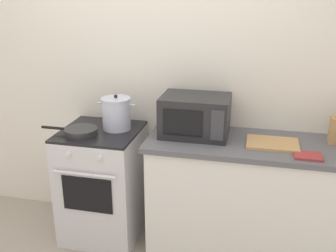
# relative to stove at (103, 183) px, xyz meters

# --- Properties ---
(back_wall) EXTENTS (4.40, 0.10, 2.50)m
(back_wall) POSITION_rel_stove_xyz_m (0.65, 0.37, 0.79)
(back_wall) COLOR silver
(back_wall) RESTS_ON ground_plane
(lower_cabinet_right) EXTENTS (1.64, 0.56, 0.88)m
(lower_cabinet_right) POSITION_rel_stove_xyz_m (1.25, 0.02, -0.02)
(lower_cabinet_right) COLOR white
(lower_cabinet_right) RESTS_ON ground_plane
(countertop_right) EXTENTS (1.70, 0.60, 0.04)m
(countertop_right) POSITION_rel_stove_xyz_m (1.25, 0.02, 0.44)
(countertop_right) COLOR #59595E
(countertop_right) RESTS_ON lower_cabinet_right
(stove) EXTENTS (0.60, 0.64, 0.92)m
(stove) POSITION_rel_stove_xyz_m (0.00, 0.00, 0.00)
(stove) COLOR silver
(stove) RESTS_ON ground_plane
(stock_pot) EXTENTS (0.31, 0.23, 0.28)m
(stock_pot) POSITION_rel_stove_xyz_m (0.12, 0.07, 0.58)
(stock_pot) COLOR silver
(stock_pot) RESTS_ON stove
(frying_pan) EXTENTS (0.45, 0.25, 0.05)m
(frying_pan) POSITION_rel_stove_xyz_m (-0.11, -0.12, 0.48)
(frying_pan) COLOR #28282B
(frying_pan) RESTS_ON stove
(microwave) EXTENTS (0.50, 0.37, 0.30)m
(microwave) POSITION_rel_stove_xyz_m (0.73, 0.08, 0.61)
(microwave) COLOR #232326
(microwave) RESTS_ON countertop_right
(cutting_board) EXTENTS (0.36, 0.26, 0.02)m
(cutting_board) POSITION_rel_stove_xyz_m (1.30, 0.00, 0.47)
(cutting_board) COLOR tan
(cutting_board) RESTS_ON countertop_right
(oven_mitt) EXTENTS (0.18, 0.14, 0.02)m
(oven_mitt) POSITION_rel_stove_xyz_m (1.53, -0.16, 0.47)
(oven_mitt) COLOR #993333
(oven_mitt) RESTS_ON countertop_right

